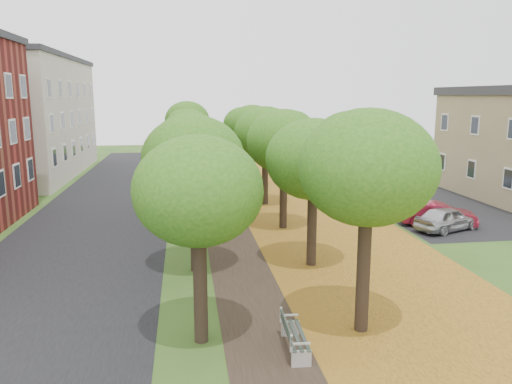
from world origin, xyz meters
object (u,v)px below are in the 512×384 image
object	(u,v)px
car_silver	(447,219)
car_grey	(387,191)
bench	(293,335)
car_white	(379,187)
car_red	(438,214)

from	to	relation	value
car_silver	car_grey	size ratio (longest dim) A/B	0.89
bench	car_white	bearing A→B (deg)	-25.25
bench	car_white	world-z (taller)	car_white
bench	car_white	size ratio (longest dim) A/B	0.40
car_silver	car_white	xyz separation A→B (m)	(0.00, 9.35, 0.02)
bench	car_silver	distance (m)	15.47
car_grey	car_white	world-z (taller)	car_white
bench	car_red	distance (m)	16.18
car_grey	car_white	distance (m)	1.48
car_silver	car_grey	bearing A→B (deg)	-22.22
bench	car_silver	world-z (taller)	car_silver
car_silver	car_red	xyz separation A→B (m)	(0.00, 0.96, 0.01)
car_silver	car_white	bearing A→B (deg)	-22.22
car_silver	car_white	distance (m)	9.35
car_red	car_grey	world-z (taller)	car_red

